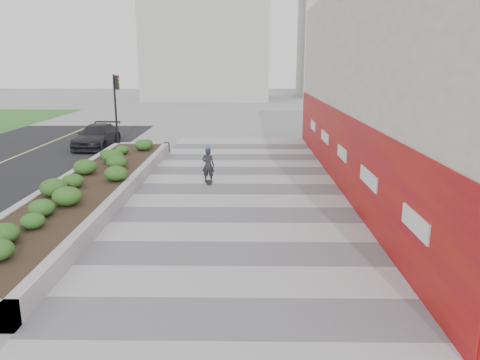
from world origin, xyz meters
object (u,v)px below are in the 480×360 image
object	(u,v)px
car_dark	(97,136)
skateboarder	(208,165)
traffic_signal_near	(116,100)
planter	(90,186)

from	to	relation	value
car_dark	skateboarder	bearing A→B (deg)	-48.00
traffic_signal_near	car_dark	bearing A→B (deg)	-177.57
traffic_signal_near	skateboarder	world-z (taller)	traffic_signal_near
skateboarder	traffic_signal_near	bearing A→B (deg)	115.38
planter	skateboarder	size ratio (longest dim) A/B	11.49
planter	car_dark	world-z (taller)	car_dark
planter	car_dark	distance (m)	10.87
planter	traffic_signal_near	size ratio (longest dim) A/B	4.29
traffic_signal_near	car_dark	distance (m)	2.45
planter	traffic_signal_near	world-z (taller)	traffic_signal_near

